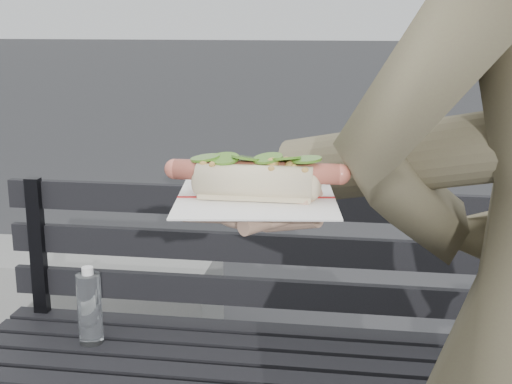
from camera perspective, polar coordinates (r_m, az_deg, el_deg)
park_bench at (r=1.90m, az=0.22°, el=-10.94°), size 1.50×0.44×0.88m
concrete_block at (r=3.02m, az=-14.74°, el=-8.34°), size 1.20×0.40×0.40m
held_hotdog at (r=0.90m, az=12.99°, el=2.48°), size 0.63×0.30×0.20m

